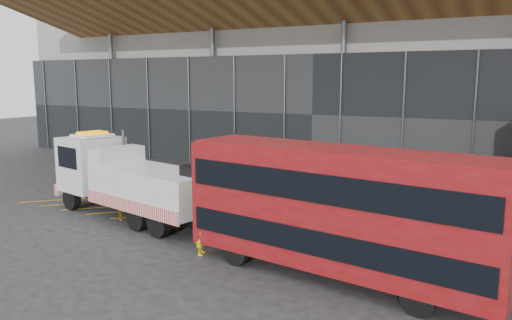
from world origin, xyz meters
The scene contains 6 objects.
ground_plane centered at (0.00, 0.00, 0.00)m, with size 120.00×120.00×0.00m, color #242426.
road_markings centered at (2.40, 0.00, 0.01)m, with size 21.56×7.16×0.01m.
construction_building centered at (1.92, 18.40, 8.98)m, with size 55.00×23.97×18.00m.
recovery_truck centered at (-1.39, -2.83, 1.78)m, with size 11.12×4.58×3.86m.
bus_towed centered at (9.52, -5.17, 2.35)m, with size 10.64×3.86×4.24m.
worker centered at (4.45, -5.44, 0.82)m, with size 0.60×0.39×1.64m, color yellow.
Camera 1 is at (14.51, -19.92, 6.37)m, focal length 35.00 mm.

